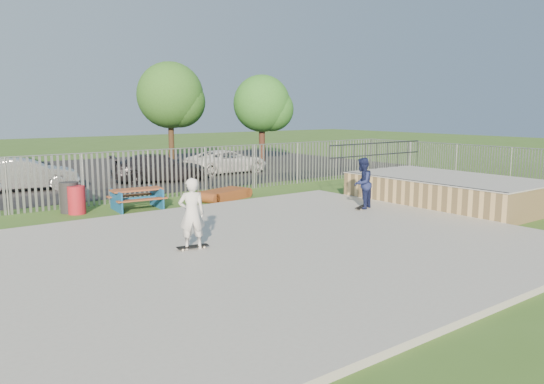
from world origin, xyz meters
TOP-DOWN VIEW (x-y plane):
  - ground at (0.00, 0.00)m, footprint 120.00×120.00m
  - concrete_slab at (0.00, 0.00)m, footprint 15.00×12.00m
  - quarter_pipe at (9.50, 1.04)m, footprint 5.50×7.05m
  - fence at (1.00, 4.59)m, footprint 26.04×16.02m
  - picnic_table at (-0.24, 7.33)m, footprint 1.92×1.63m
  - funbox at (3.41, 7.18)m, footprint 2.20×1.53m
  - trash_bin_red at (-2.25, 7.78)m, footprint 0.59×0.59m
  - trash_bin_grey at (-2.38, 8.17)m, footprint 0.65×0.65m
  - parking_lot at (0.00, 19.00)m, footprint 40.00×18.00m
  - car_silver at (-2.39, 14.44)m, footprint 4.55×2.29m
  - car_dark at (3.66, 13.58)m, footprint 5.09×3.01m
  - car_white at (8.24, 14.55)m, footprint 4.74×2.20m
  - tree_mid at (8.16, 21.25)m, footprint 4.33×4.33m
  - tree_right at (13.47, 18.35)m, footprint 3.82×3.82m
  - skateboard_a at (5.80, 1.91)m, footprint 0.82×0.49m
  - skateboard_b at (-1.59, 0.71)m, footprint 0.82×0.34m
  - skater_navy at (5.80, 1.91)m, footprint 1.07×0.97m
  - skater_white at (-1.59, 0.71)m, footprint 0.76×0.63m

SIDE VIEW (x-z plane):
  - ground at x=0.00m, z-range 0.00..0.00m
  - parking_lot at x=0.00m, z-range 0.00..0.02m
  - concrete_slab at x=0.00m, z-range 0.00..0.15m
  - skateboard_a at x=5.80m, z-range 0.15..0.23m
  - skateboard_b at x=-1.59m, z-range 0.15..0.23m
  - funbox at x=3.41m, z-range 0.00..0.40m
  - picnic_table at x=-0.24m, z-range 0.01..0.77m
  - trash_bin_red at x=-2.25m, z-range 0.00..0.98m
  - trash_bin_grey at x=-2.38m, z-range 0.00..1.08m
  - quarter_pipe at x=9.50m, z-range -0.54..1.65m
  - car_white at x=8.24m, z-range 0.02..1.33m
  - car_dark at x=3.66m, z-range 0.02..1.40m
  - car_silver at x=-2.39m, z-range 0.02..1.45m
  - fence at x=1.00m, z-range 0.00..2.00m
  - skater_navy at x=5.80m, z-range 0.15..1.95m
  - skater_white at x=-1.59m, z-range 0.15..1.95m
  - tree_right at x=13.47m, z-range 1.01..6.91m
  - tree_mid at x=8.16m, z-range 1.16..7.83m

